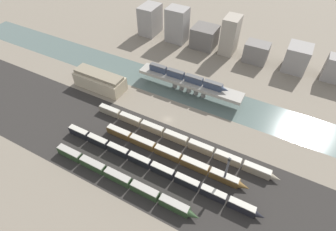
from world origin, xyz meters
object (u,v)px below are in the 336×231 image
train_yard_near (121,179)px  train_yard_outer (178,138)px  train_yard_far (171,155)px  train_yard_mid (153,166)px  signal_tower (226,171)px  warehouse_building (100,81)px  train_on_bridge (186,77)px

train_yard_near → train_yard_outer: bearing=69.6°
train_yard_far → train_yard_mid: bearing=-112.4°
train_yard_near → train_yard_mid: train_yard_mid is taller
train_yard_mid → signal_tower: bearing=16.0°
train_yard_mid → warehouse_building: (-52.29, 32.64, 2.35)m
warehouse_building → train_yard_outer: bearing=-14.9°
train_yard_outer → signal_tower: 27.48m
train_yard_near → train_yard_far: 22.74m
train_on_bridge → warehouse_building: 46.87m
train_yard_far → warehouse_building: bearing=156.7°
train_yard_mid → warehouse_building: warehouse_building is taller
signal_tower → train_yard_near: bearing=-152.3°
train_yard_mid → warehouse_building: size_ratio=3.14×
train_yard_outer → signal_tower: signal_tower is taller
train_on_bridge → train_yard_far: (13.32, -43.15, -7.13)m
train_yard_mid → train_yard_outer: 18.20m
train_yard_near → train_yard_far: train_yard_near is taller
train_yard_far → train_yard_outer: size_ratio=0.75×
train_yard_near → warehouse_building: bearing=135.4°
train_on_bridge → train_yard_mid: size_ratio=0.50×
train_yard_outer → train_yard_far: bearing=-83.5°
train_yard_far → train_yard_outer: 9.45m
train_yard_near → train_yard_far: bearing=58.8°
train_yard_mid → signal_tower: 28.99m
train_yard_outer → signal_tower: size_ratio=5.62×
warehouse_building → signal_tower: 83.45m
train_on_bridge → train_yard_mid: bearing=-79.3°
train_yard_far → signal_tower: bearing=-2.0°
train_on_bridge → train_yard_near: (1.55, -62.61, -6.96)m
warehouse_building → train_on_bridge: bearing=24.2°
train_yard_outer → train_yard_mid: bearing=-97.9°
train_yard_mid → train_yard_far: train_yard_mid is taller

